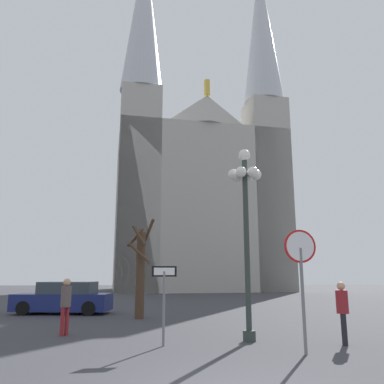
{
  "coord_description": "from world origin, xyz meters",
  "views": [
    {
      "loc": [
        -1.14,
        -6.29,
        1.87
      ],
      "look_at": [
        0.86,
        19.66,
        7.3
      ],
      "focal_mm": 36.6,
      "sensor_mm": 36.0,
      "label": 1
    }
  ],
  "objects_px": {
    "stop_sign": "(301,265)",
    "bare_tree": "(140,270)",
    "one_way_arrow_sign": "(164,293)",
    "street_lamp": "(246,209)",
    "parked_car_near_navy": "(64,299)",
    "pedestrian_walking": "(66,301)",
    "cathedral": "(198,183)",
    "pedestrian_standing": "(342,307)"
  },
  "relations": [
    {
      "from": "stop_sign",
      "to": "bare_tree",
      "type": "distance_m",
      "value": 8.89
    },
    {
      "from": "one_way_arrow_sign",
      "to": "street_lamp",
      "type": "distance_m",
      "value": 3.46
    },
    {
      "from": "bare_tree",
      "to": "parked_car_near_navy",
      "type": "distance_m",
      "value": 4.6
    },
    {
      "from": "one_way_arrow_sign",
      "to": "pedestrian_walking",
      "type": "relative_size",
      "value": 1.2
    },
    {
      "from": "parked_car_near_navy",
      "to": "bare_tree",
      "type": "bearing_deg",
      "value": -32.72
    },
    {
      "from": "cathedral",
      "to": "parked_car_near_navy",
      "type": "relative_size",
      "value": 8.92
    },
    {
      "from": "cathedral",
      "to": "pedestrian_walking",
      "type": "distance_m",
      "value": 34.12
    },
    {
      "from": "bare_tree",
      "to": "pedestrian_walking",
      "type": "height_order",
      "value": "bare_tree"
    },
    {
      "from": "bare_tree",
      "to": "pedestrian_standing",
      "type": "xyz_separation_m",
      "value": [
        5.81,
        -6.66,
        -1.02
      ]
    },
    {
      "from": "pedestrian_standing",
      "to": "street_lamp",
      "type": "bearing_deg",
      "value": 162.11
    },
    {
      "from": "parked_car_near_navy",
      "to": "pedestrian_standing",
      "type": "bearing_deg",
      "value": -43.55
    },
    {
      "from": "parked_car_near_navy",
      "to": "street_lamp",
      "type": "bearing_deg",
      "value": -49.32
    },
    {
      "from": "parked_car_near_navy",
      "to": "pedestrian_walking",
      "type": "xyz_separation_m",
      "value": [
        1.65,
        -6.77,
        0.34
      ]
    },
    {
      "from": "pedestrian_standing",
      "to": "one_way_arrow_sign",
      "type": "bearing_deg",
      "value": 177.11
    },
    {
      "from": "pedestrian_walking",
      "to": "one_way_arrow_sign",
      "type": "bearing_deg",
      "value": -33.74
    },
    {
      "from": "cathedral",
      "to": "stop_sign",
      "type": "distance_m",
      "value": 36.27
    },
    {
      "from": "pedestrian_walking",
      "to": "pedestrian_standing",
      "type": "relative_size",
      "value": 1.04
    },
    {
      "from": "cathedral",
      "to": "street_lamp",
      "type": "height_order",
      "value": "cathedral"
    },
    {
      "from": "parked_car_near_navy",
      "to": "pedestrian_standing",
      "type": "height_order",
      "value": "pedestrian_standing"
    },
    {
      "from": "stop_sign",
      "to": "pedestrian_walking",
      "type": "height_order",
      "value": "stop_sign"
    },
    {
      "from": "stop_sign",
      "to": "pedestrian_standing",
      "type": "distance_m",
      "value": 2.14
    },
    {
      "from": "street_lamp",
      "to": "bare_tree",
      "type": "relative_size",
      "value": 1.32
    },
    {
      "from": "parked_car_near_navy",
      "to": "pedestrian_standing",
      "type": "distance_m",
      "value": 13.13
    },
    {
      "from": "one_way_arrow_sign",
      "to": "pedestrian_standing",
      "type": "bearing_deg",
      "value": -2.89
    },
    {
      "from": "bare_tree",
      "to": "pedestrian_walking",
      "type": "bearing_deg",
      "value": -115.17
    },
    {
      "from": "street_lamp",
      "to": "parked_car_near_navy",
      "type": "relative_size",
      "value": 1.22
    },
    {
      "from": "bare_tree",
      "to": "pedestrian_standing",
      "type": "bearing_deg",
      "value": -48.93
    },
    {
      "from": "bare_tree",
      "to": "pedestrian_standing",
      "type": "height_order",
      "value": "bare_tree"
    },
    {
      "from": "stop_sign",
      "to": "street_lamp",
      "type": "xyz_separation_m",
      "value": [
        -0.93,
        1.88,
        1.7
      ]
    },
    {
      "from": "one_way_arrow_sign",
      "to": "street_lamp",
      "type": "relative_size",
      "value": 0.37
    },
    {
      "from": "stop_sign",
      "to": "street_lamp",
      "type": "relative_size",
      "value": 0.52
    },
    {
      "from": "street_lamp",
      "to": "stop_sign",
      "type": "bearing_deg",
      "value": -63.61
    },
    {
      "from": "pedestrian_standing",
      "to": "stop_sign",
      "type": "bearing_deg",
      "value": -143.36
    },
    {
      "from": "stop_sign",
      "to": "pedestrian_standing",
      "type": "xyz_separation_m",
      "value": [
        1.48,
        1.1,
        -1.09
      ]
    },
    {
      "from": "one_way_arrow_sign",
      "to": "parked_car_near_navy",
      "type": "relative_size",
      "value": 0.45
    },
    {
      "from": "street_lamp",
      "to": "pedestrian_standing",
      "type": "relative_size",
      "value": 3.42
    },
    {
      "from": "stop_sign",
      "to": "pedestrian_walking",
      "type": "xyz_separation_m",
      "value": [
        -6.39,
        3.37,
        -1.04
      ]
    },
    {
      "from": "cathedral",
      "to": "street_lamp",
      "type": "relative_size",
      "value": 7.33
    },
    {
      "from": "one_way_arrow_sign",
      "to": "pedestrian_standing",
      "type": "height_order",
      "value": "one_way_arrow_sign"
    },
    {
      "from": "parked_car_near_navy",
      "to": "pedestrian_standing",
      "type": "relative_size",
      "value": 2.81
    },
    {
      "from": "cathedral",
      "to": "pedestrian_standing",
      "type": "xyz_separation_m",
      "value": [
        0.72,
        -33.72,
        -11.19
      ]
    },
    {
      "from": "bare_tree",
      "to": "parked_car_near_navy",
      "type": "xyz_separation_m",
      "value": [
        -3.71,
        2.38,
        -1.32
      ]
    }
  ]
}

